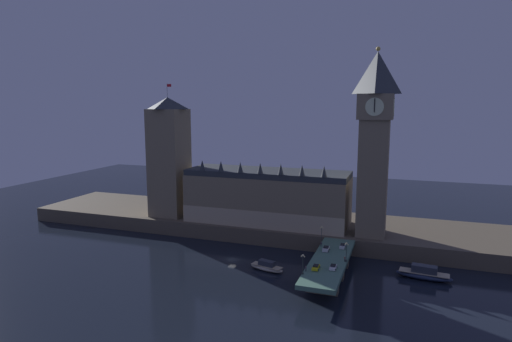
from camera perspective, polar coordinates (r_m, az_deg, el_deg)
ground_plane at (r=159.43m, az=-3.22°, el=-11.71°), size 400.00×400.00×0.00m
embankment at (r=193.25m, az=1.23°, el=-7.03°), size 220.00×42.00×6.26m
parliament_hall at (r=182.02m, az=1.51°, el=-3.40°), size 68.44×22.66×26.76m
clock_tower at (r=165.46m, az=15.51°, el=4.19°), size 13.09×13.20×70.42m
victoria_tower at (r=195.56m, az=-11.50°, el=1.86°), size 15.00×15.00×58.94m
bridge at (r=143.99m, az=9.72°, el=-12.27°), size 11.31×46.00×6.25m
car_northbound_lead at (r=151.04m, az=9.33°, el=-10.18°), size 2.06×4.52×1.57m
car_northbound_trail at (r=134.84m, az=7.99°, el=-12.57°), size 1.98×4.28×1.32m
car_southbound_lead at (r=135.67m, az=10.25°, el=-12.48°), size 1.95×4.02×1.37m
car_southbound_trail at (r=154.75m, az=11.48°, el=-9.78°), size 1.89×4.13×1.55m
pedestrian_near_rail at (r=132.75m, az=6.67°, el=-12.78°), size 0.38×0.38×1.63m
pedestrian_mid_walk at (r=142.30m, az=11.76°, el=-11.38°), size 0.38×0.38×1.75m
pedestrian_far_rail at (r=154.90m, az=8.66°, el=-9.59°), size 0.38×0.38×1.82m
street_lamp_near at (r=129.39m, az=6.26°, el=-11.94°), size 1.34×0.60×6.17m
street_lamp_mid at (r=141.29m, az=11.97°, el=-10.22°), size 1.34×0.60×6.34m
street_lamp_far at (r=156.63m, az=8.74°, el=-8.15°), size 1.34×0.60×6.68m
boat_upstream at (r=149.16m, az=1.44°, el=-12.65°), size 13.04×6.72×3.48m
boat_downstream at (r=152.21m, az=21.49°, el=-12.67°), size 17.73×6.71×4.61m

